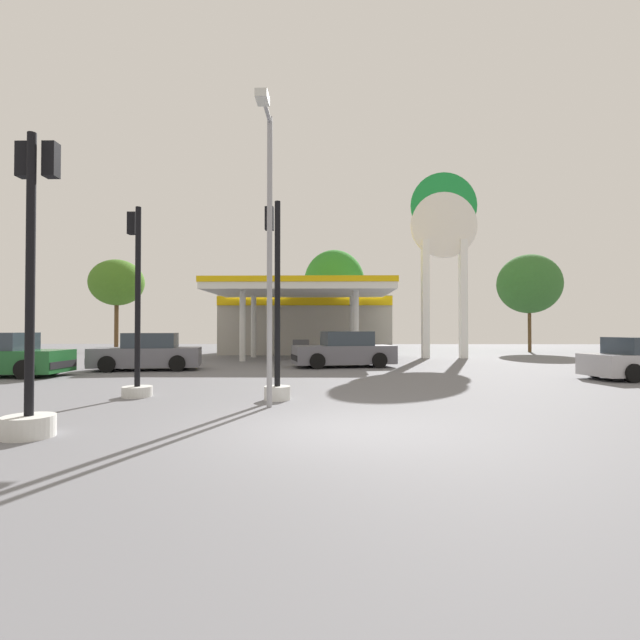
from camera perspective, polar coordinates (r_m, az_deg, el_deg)
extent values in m
plane|color=slate|center=(8.28, 1.73, -13.06)|extent=(90.00, 90.00, 0.00)
cube|color=#ADA89E|center=(33.07, -1.66, -0.68)|extent=(11.31, 5.16, 3.88)
cube|color=#EAB70C|center=(30.50, -1.89, 2.34)|extent=(11.31, 0.12, 0.60)
cube|color=white|center=(26.95, -2.29, 3.57)|extent=(9.98, 6.67, 0.35)
cube|color=#EAB70C|center=(26.98, -2.29, 4.26)|extent=(10.08, 6.77, 0.30)
cylinder|color=silver|center=(25.40, -9.29, -0.73)|extent=(0.32, 0.32, 3.72)
cylinder|color=silver|center=(25.03, 4.33, -0.73)|extent=(0.32, 0.32, 3.72)
cylinder|color=silver|center=(29.01, -7.99, -0.77)|extent=(0.32, 0.32, 3.72)
cylinder|color=silver|center=(28.69, 3.91, -0.77)|extent=(0.32, 0.32, 3.72)
cube|color=#4C4C51|center=(26.89, -2.29, -3.55)|extent=(0.90, 0.60, 1.10)
cube|color=white|center=(28.42, 12.54, 2.49)|extent=(0.40, 0.56, 6.93)
cube|color=white|center=(28.94, 16.83, 2.45)|extent=(0.40, 0.56, 6.93)
cylinder|color=white|center=(29.24, 14.66, 10.98)|extent=(3.86, 0.22, 3.86)
cylinder|color=#198C38|center=(29.53, 14.64, 13.17)|extent=(3.86, 0.22, 3.86)
cube|color=white|center=(29.43, 14.63, 12.06)|extent=(3.56, 0.08, 0.70)
cylinder|color=black|center=(20.48, -24.23, -4.86)|extent=(0.69, 0.34, 0.66)
cylinder|color=black|center=(22.19, -23.08, -4.57)|extent=(0.69, 0.34, 0.66)
cylinder|color=black|center=(19.98, -16.78, -5.01)|extent=(0.69, 0.34, 0.66)
cylinder|color=black|center=(21.72, -16.20, -4.69)|extent=(0.69, 0.34, 0.66)
cube|color=slate|center=(21.04, -20.09, -4.20)|extent=(4.56, 2.56, 0.78)
cube|color=#2D3842|center=(20.98, -19.67, -2.37)|extent=(2.31, 1.95, 0.66)
cube|color=black|center=(21.53, -25.64, -4.39)|extent=(0.44, 1.71, 0.25)
cylinder|color=black|center=(19.38, 30.16, -5.11)|extent=(0.64, 0.31, 0.61)
cylinder|color=black|center=(18.15, 33.45, -5.36)|extent=(0.64, 0.31, 0.61)
cylinder|color=black|center=(20.21, -0.33, -4.97)|extent=(0.71, 0.38, 0.68)
cylinder|color=black|center=(22.01, -1.26, -4.65)|extent=(0.71, 0.38, 0.68)
cylinder|color=black|center=(20.93, 7.14, -4.83)|extent=(0.71, 0.38, 0.68)
cylinder|color=black|center=(22.66, 5.65, -4.54)|extent=(0.71, 0.38, 0.68)
cube|color=slate|center=(21.40, 2.83, -4.16)|extent=(4.76, 2.80, 0.81)
cube|color=#2D3842|center=(21.41, 3.24, -2.28)|extent=(2.44, 2.08, 0.68)
cube|color=black|center=(20.97, -2.99, -4.54)|extent=(0.51, 1.76, 0.25)
cylinder|color=black|center=(20.61, -29.31, -4.78)|extent=(0.68, 0.24, 0.67)
cylinder|color=black|center=(19.06, -31.97, -5.06)|extent=(0.68, 0.24, 0.67)
cube|color=#1E5928|center=(20.54, -33.87, -4.13)|extent=(4.44, 1.93, 0.80)
cube|color=black|center=(19.43, -28.56, -4.71)|extent=(0.16, 1.76, 0.25)
cylinder|color=silver|center=(8.98, -31.61, -10.85)|extent=(0.78, 0.78, 0.34)
cylinder|color=black|center=(8.89, -31.46, 4.80)|extent=(0.14, 0.14, 4.53)
cube|color=black|center=(9.51, -31.97, 15.98)|extent=(0.21, 0.20, 0.57)
sphere|color=red|center=(9.66, -31.55, 16.82)|extent=(0.15, 0.15, 0.15)
sphere|color=#D89E0C|center=(9.61, -31.56, 15.80)|extent=(0.15, 0.15, 0.15)
sphere|color=green|center=(9.56, -31.57, 14.77)|extent=(0.15, 0.15, 0.15)
cube|color=black|center=(9.29, -29.60, 16.38)|extent=(0.21, 0.20, 0.57)
sphere|color=red|center=(9.44, -29.19, 17.23)|extent=(0.15, 0.15, 0.15)
sphere|color=#D89E0C|center=(9.39, -29.20, 16.18)|extent=(0.15, 0.15, 0.15)
sphere|color=green|center=(9.33, -29.21, 15.13)|extent=(0.15, 0.15, 0.15)
cylinder|color=silver|center=(12.96, -21.12, -8.03)|extent=(0.74, 0.74, 0.26)
cylinder|color=black|center=(12.89, -21.05, 2.67)|extent=(0.14, 0.14, 4.56)
cube|color=black|center=(13.38, -21.62, 10.74)|extent=(0.21, 0.20, 0.57)
sphere|color=red|center=(13.52, -21.41, 11.39)|extent=(0.15, 0.15, 0.15)
sphere|color=#D89E0C|center=(13.49, -21.42, 10.64)|extent=(0.15, 0.15, 0.15)
sphere|color=green|center=(13.45, -21.42, 9.89)|extent=(0.15, 0.15, 0.15)
cylinder|color=silver|center=(11.63, -5.16, -8.74)|extent=(0.64, 0.64, 0.33)
cylinder|color=black|center=(11.56, -5.14, 3.21)|extent=(0.14, 0.14, 4.49)
cube|color=black|center=(12.02, -6.11, 12.03)|extent=(0.21, 0.20, 0.57)
sphere|color=red|center=(12.18, -6.03, 12.72)|extent=(0.15, 0.15, 0.15)
sphere|color=#D89E0C|center=(12.14, -6.03, 11.90)|extent=(0.15, 0.15, 0.15)
sphere|color=green|center=(12.10, -6.03, 11.07)|extent=(0.15, 0.15, 0.15)
cylinder|color=brown|center=(39.63, -23.27, -0.75)|extent=(0.32, 0.32, 3.75)
ellipsoid|color=#417121|center=(39.79, -23.24, 4.16)|extent=(4.08, 4.08, 3.53)
cylinder|color=brown|center=(35.26, 1.73, -1.03)|extent=(0.39, 0.39, 3.47)
ellipsoid|color=#2E8126|center=(35.42, 1.72, 4.51)|extent=(4.49, 4.49, 4.86)
cylinder|color=brown|center=(38.22, 23.88, -1.06)|extent=(0.25, 0.25, 3.32)
ellipsoid|color=#31652A|center=(38.37, 23.84, 4.00)|extent=(4.59, 4.59, 4.35)
cylinder|color=gray|center=(10.59, -6.08, 7.03)|extent=(0.12, 0.12, 6.42)
cylinder|color=gray|center=(10.91, -6.47, 23.89)|extent=(0.09, 1.20, 0.09)
cube|color=beige|center=(10.35, -6.95, 25.03)|extent=(0.24, 0.44, 0.16)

